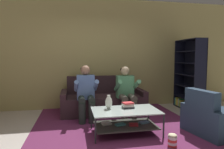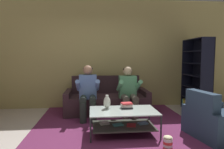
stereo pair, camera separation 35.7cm
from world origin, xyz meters
name	(u,v)px [view 1 (the left image)]	position (x,y,z in m)	size (l,w,h in m)	color
ground	(113,145)	(0.00, 0.00, 0.00)	(16.80, 16.80, 0.00)	beige
back_partition	(95,54)	(0.00, 2.46, 1.45)	(8.40, 0.12, 2.90)	tan
couch	(103,101)	(0.12, 1.86, 0.29)	(1.99, 0.87, 0.87)	#38242A
person_seated_left	(86,90)	(-0.33, 1.34, 0.64)	(0.50, 0.58, 1.18)	#252F29
person_seated_right	(126,90)	(0.56, 1.34, 0.63)	(0.50, 0.58, 1.15)	#4F4A3E
coffee_table	(125,118)	(0.30, 0.42, 0.28)	(1.17, 0.70, 0.43)	#B0C0BB
area_rug	(114,123)	(0.21, 1.01, 0.01)	(3.17, 3.39, 0.01)	#65244B
vase	(109,102)	(0.03, 0.55, 0.54)	(0.13, 0.13, 0.25)	silver
book_stack	(128,105)	(0.39, 0.55, 0.48)	(0.22, 0.18, 0.10)	#2D2D34
bookshelf	(190,78)	(2.38, 1.74, 0.82)	(0.34, 1.00, 1.80)	black
armchair	(214,119)	(1.84, 0.11, 0.26)	(0.99, 0.99, 0.80)	#273A4F
popcorn_tub	(172,140)	(0.86, -0.24, 0.10)	(0.14, 0.14, 0.21)	red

